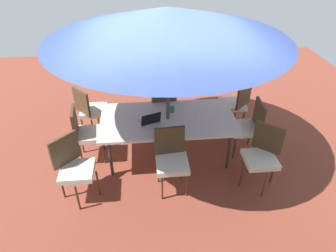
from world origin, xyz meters
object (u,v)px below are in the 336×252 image
at_px(chair_south, 163,107).
at_px(chair_north, 171,158).
at_px(chair_southwest, 236,102).
at_px(patio_umbrella, 168,24).
at_px(chair_northwest, 262,154).
at_px(chair_west, 249,125).
at_px(laptop, 149,121).
at_px(chair_northeast, 74,166).
at_px(chair_east, 86,132).
at_px(cup, 172,109).
at_px(chair_southeast, 90,109).
at_px(dining_table, 168,121).

height_order(chair_south, chair_north, same).
distance_m(chair_south, chair_southwest, 1.38).
height_order(patio_umbrella, chair_northwest, patio_umbrella).
relative_size(chair_west, laptop, 2.54).
xyz_separation_m(chair_northeast, chair_southwest, (-2.75, -1.54, 0.00)).
distance_m(chair_east, laptop, 1.07).
xyz_separation_m(chair_southwest, cup, (1.26, 0.56, 0.25)).
relative_size(patio_umbrella, chair_east, 3.45).
bearing_deg(chair_east, chair_northwest, -113.08).
relative_size(patio_umbrella, chair_southwest, 3.45).
relative_size(chair_east, cup, 10.02).
height_order(chair_east, laptop, chair_east).
distance_m(chair_south, cup, 0.58).
xyz_separation_m(chair_southeast, chair_southwest, (-2.70, 0.02, 0.00)).
height_order(dining_table, chair_south, chair_south).
height_order(chair_northwest, laptop, chair_northwest).
relative_size(chair_southwest, laptop, 2.54).
height_order(laptop, cup, laptop).
distance_m(chair_northeast, chair_southwest, 3.15).
xyz_separation_m(chair_north, chair_west, (-1.37, -0.72, 0.00)).
relative_size(chair_south, chair_northeast, 1.00).
height_order(chair_north, chair_southeast, same).
bearing_deg(chair_southwest, patio_umbrella, -12.77).
bearing_deg(chair_northeast, laptop, -13.57).
bearing_deg(patio_umbrella, cup, -114.21).
relative_size(dining_table, chair_southeast, 2.21).
bearing_deg(cup, dining_table, 65.79).
distance_m(chair_west, cup, 1.31).
height_order(chair_north, cup, chair_north).
bearing_deg(dining_table, chair_north, 88.46).
xyz_separation_m(patio_umbrella, chair_northwest, (-1.32, 0.78, -1.69)).
bearing_deg(cup, chair_southeast, -21.79).
bearing_deg(chair_east, chair_north, -126.73).
bearing_deg(chair_west, cup, -97.35).
relative_size(chair_east, chair_west, 1.00).
height_order(chair_southeast, laptop, chair_southeast).
height_order(patio_umbrella, chair_east, patio_umbrella).
bearing_deg(chair_northwest, dining_table, -170.55).
distance_m(dining_table, laptop, 0.33).
distance_m(chair_north, chair_southwest, 2.03).
bearing_deg(chair_north, laptop, 108.63).
xyz_separation_m(dining_table, chair_northwest, (-1.32, 0.78, -0.15)).
bearing_deg(laptop, chair_northwest, 137.02).
bearing_deg(patio_umbrella, chair_north, 88.46).
height_order(patio_umbrella, cup, patio_umbrella).
bearing_deg(chair_east, chair_southeast, -4.44).
bearing_deg(chair_south, chair_northeast, 43.82).
xyz_separation_m(dining_table, chair_southeast, (1.35, -0.76, -0.15)).
distance_m(chair_south, chair_east, 1.47).
bearing_deg(laptop, patio_umbrella, -179.80).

